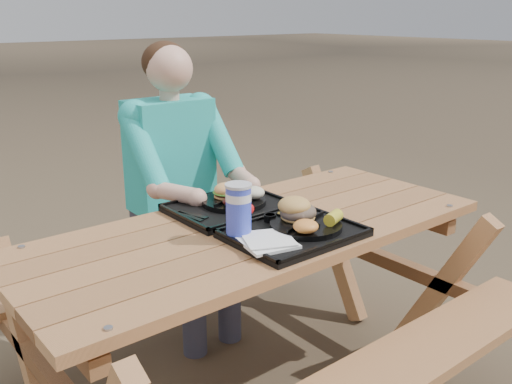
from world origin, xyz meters
TOP-DOWN VIEW (x-y plane):
  - picnic_table at (0.00, 0.00)m, footprint 1.80×1.49m
  - tray_near at (0.03, -0.17)m, footprint 0.45×0.35m
  - tray_far at (0.02, 0.19)m, footprint 0.45×0.35m
  - plate_near at (0.09, -0.18)m, footprint 0.26×0.26m
  - plate_far at (0.05, 0.20)m, footprint 0.26×0.26m
  - napkin_stack at (-0.12, -0.20)m, footprint 0.20×0.20m
  - soda_cup at (-0.14, -0.08)m, footprint 0.09×0.09m
  - condiment_bbq at (0.03, -0.04)m, footprint 0.05×0.05m
  - condiment_mustard at (0.08, -0.06)m, footprint 0.04×0.04m
  - sandwich at (0.09, -0.13)m, footprint 0.13×0.13m
  - mac_cheese at (0.02, -0.24)m, footprint 0.09×0.09m
  - corn_cob at (0.16, -0.24)m, footprint 0.10×0.10m
  - cutlery_far at (-0.16, 0.19)m, footprint 0.07×0.14m
  - burger at (0.04, 0.24)m, footprint 0.10×0.10m
  - baked_beans at (-0.00, 0.14)m, footprint 0.08×0.08m
  - potato_salad at (0.12, 0.16)m, footprint 0.09×0.09m
  - diner at (0.07, 0.72)m, footprint 0.48×0.84m

SIDE VIEW (x-z plane):
  - picnic_table at x=0.00m, z-range 0.00..0.75m
  - diner at x=0.07m, z-range 0.00..1.28m
  - tray_near at x=0.03m, z-range 0.75..0.77m
  - tray_far at x=0.02m, z-range 0.75..0.77m
  - cutlery_far at x=-0.16m, z-range 0.77..0.78m
  - napkin_stack at x=-0.12m, z-range 0.77..0.79m
  - plate_near at x=0.09m, z-range 0.77..0.79m
  - plate_far at x=0.05m, z-range 0.77..0.79m
  - condiment_mustard at x=0.08m, z-range 0.77..0.80m
  - condiment_bbq at x=0.03m, z-range 0.77..0.80m
  - baked_beans at x=0.00m, z-range 0.79..0.82m
  - mac_cheese at x=0.02m, z-range 0.79..0.83m
  - corn_cob at x=0.16m, z-range 0.79..0.84m
  - potato_salad at x=0.12m, z-range 0.79..0.84m
  - burger at x=0.04m, z-range 0.79..0.88m
  - sandwich at x=0.09m, z-range 0.79..0.92m
  - soda_cup at x=-0.14m, z-range 0.77..0.95m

